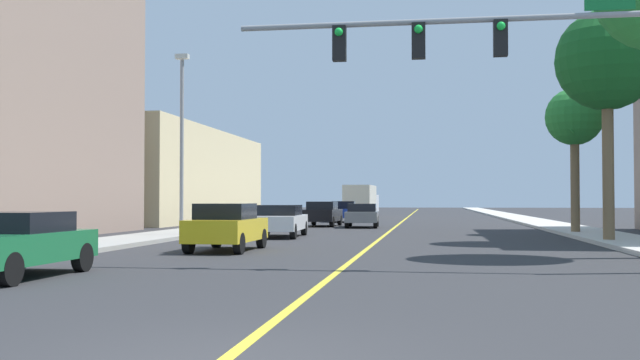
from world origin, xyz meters
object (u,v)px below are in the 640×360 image
Objects in this scene: car_black at (322,213)px; car_gray at (362,215)px; traffic_signal_mast at (536,64)px; street_lamp at (182,134)px; car_white at (279,220)px; car_green at (15,243)px; palm_mid at (607,61)px; delivery_truck at (361,200)px; car_blue at (344,211)px; car_yellow at (227,226)px; palm_far at (574,119)px.

car_gray is at bearing -28.21° from car_black.
street_lamp is (-12.77, 11.94, -0.35)m from traffic_signal_mast.
car_gray is at bearing 104.59° from traffic_signal_mast.
car_green is (-2.05, -16.36, -0.02)m from car_white.
traffic_signal_mast reaches higher than car_white.
palm_mid reaches higher than delivery_truck.
palm_mid reaches higher than car_black.
street_lamp is 1.84× the size of car_black.
traffic_signal_mast reaches higher than car_black.
car_blue is 0.48× the size of delivery_truck.
car_green is at bearing -90.85° from delivery_truck.
palm_mid reaches higher than car_blue.
palm_mid is 2.18× the size of car_green.
delivery_truck is (0.10, 35.56, 0.83)m from car_white.
palm_mid reaches higher than car_yellow.
street_lamp is 1.97× the size of car_yellow.
palm_mid is 15.14m from car_yellow.
palm_mid reaches higher than car_gray.
palm_far reaches higher than car_white.
car_yellow reaches higher than car_white.
car_blue is at bearing 100.41° from car_gray.
car_green is at bearing -163.31° from traffic_signal_mast.
car_green is (-4.57, -27.46, 0.00)m from car_gray.
palm_far is at bearing 43.86° from car_yellow.
traffic_signal_mast is at bearing -43.08° from street_lamp.
palm_far is at bearing -37.40° from car_gray.
delivery_truck is (-8.71, 48.66, -3.16)m from traffic_signal_mast.
street_lamp is 14.71m from car_black.
car_black is at bearing 87.56° from car_white.
car_blue is at bearing 86.58° from car_white.
car_green is at bearing -102.25° from car_gray.
car_blue is (0.21, 28.78, -0.01)m from car_yellow.
car_gray is (2.42, 19.40, -0.06)m from car_yellow.
traffic_signal_mast is at bearing -78.22° from car_gray.
car_white is at bearing 168.57° from palm_mid.
palm_far is 18.28m from car_yellow.
palm_far is at bearing 14.36° from car_white.
palm_far is at bearing 76.45° from traffic_signal_mast.
traffic_signal_mast is 11.41m from palm_mid.
car_blue is at bearing 89.78° from car_yellow.
car_gray is at bearing -82.84° from delivery_truck.
car_white reaches higher than car_gray.
street_lamp is 1.96× the size of car_green.
delivery_truck is at bearing 112.06° from palm_far.
car_blue is (0.34, 7.92, -0.00)m from car_black.
street_lamp is at bearing -120.62° from car_gray.
car_black is (-12.85, 15.15, -5.90)m from palm_mid.
palm_far is 1.58× the size of car_gray.
palm_far is (16.87, 5.09, 0.89)m from street_lamp.
car_white is at bearing -96.92° from car_green.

